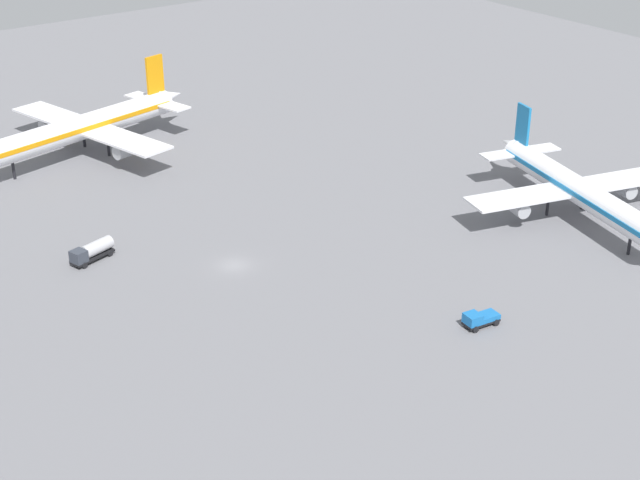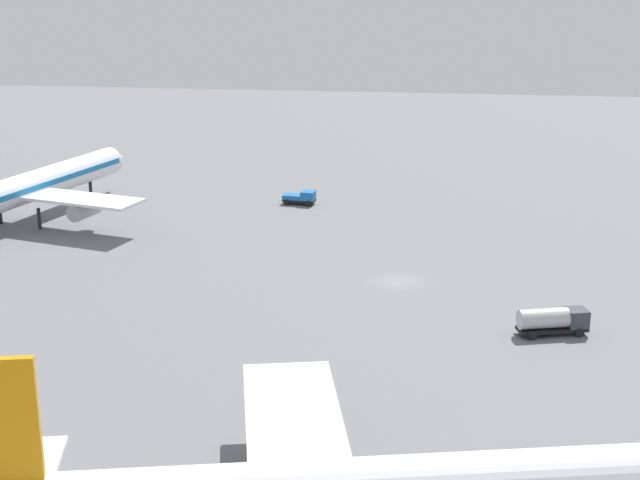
% 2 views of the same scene
% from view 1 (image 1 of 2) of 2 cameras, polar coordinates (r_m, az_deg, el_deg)
% --- Properties ---
extents(ground, '(288.00, 288.00, 0.00)m').
position_cam_1_polar(ground, '(128.15, -5.09, -1.50)').
color(ground, slate).
extents(airplane_at_gate, '(40.90, 33.40, 12.64)m').
position_cam_1_polar(airplane_at_gate, '(144.09, 15.01, 2.93)').
color(airplane_at_gate, white).
rests_on(airplane_at_gate, ground).
extents(airplane_taxiing, '(36.66, 45.00, 13.84)m').
position_cam_1_polar(airplane_taxiing, '(167.73, -13.96, 6.51)').
color(airplane_taxiing, white).
rests_on(airplane_taxiing, ground).
extents(fuel_truck, '(3.60, 6.58, 2.50)m').
position_cam_1_polar(fuel_truck, '(131.91, -13.38, -0.63)').
color(fuel_truck, black).
rests_on(fuel_truck, ground).
extents(pushback_tractor, '(2.62, 4.59, 1.90)m').
position_cam_1_polar(pushback_tractor, '(115.18, 9.45, -4.64)').
color(pushback_tractor, black).
rests_on(pushback_tractor, ground).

